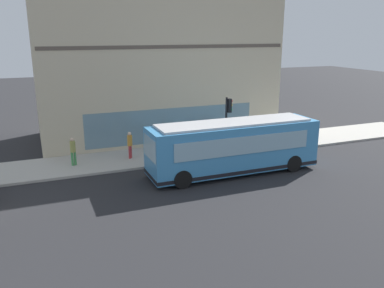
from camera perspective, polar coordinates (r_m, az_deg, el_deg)
name	(u,v)px	position (r m, az deg, el deg)	size (l,w,h in m)	color
ground	(212,176)	(22.95, 2.82, -4.58)	(120.00, 120.00, 0.00)	#262628
sidewalk_curb	(183,153)	(26.98, -1.29, -1.27)	(4.07, 40.00, 0.15)	#B2ADA3
building_corner	(155,54)	(31.47, -5.28, 12.75)	(7.84, 17.72, 12.74)	beige
city_bus_nearside	(233,147)	(23.09, 5.93, -0.46)	(2.64, 10.05, 3.07)	#3F8CC6
traffic_light_near_corner	(228,115)	(26.09, 5.19, 4.23)	(0.32, 0.49, 3.78)	black
fire_hydrant	(260,144)	(27.89, 9.77, 0.01)	(0.35, 0.35, 0.74)	gold
pedestrian_walking_along_curb	(197,142)	(25.66, 0.68, 0.28)	(0.32, 0.32, 1.70)	silver
pedestrian_near_hydrant	(73,149)	(25.01, -16.69, -0.74)	(0.32, 0.32, 1.74)	#3F8C4C
pedestrian_by_light_pole	(231,134)	(27.89, 5.65, 1.37)	(0.32, 0.32, 1.63)	black
pedestrian_near_building_entrance	(130,143)	(25.64, -8.90, 0.13)	(0.32, 0.32, 1.73)	#B23338
newspaper_vending_box	(216,137)	(29.13, 3.53, 1.07)	(0.44, 0.43, 0.90)	#263F99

